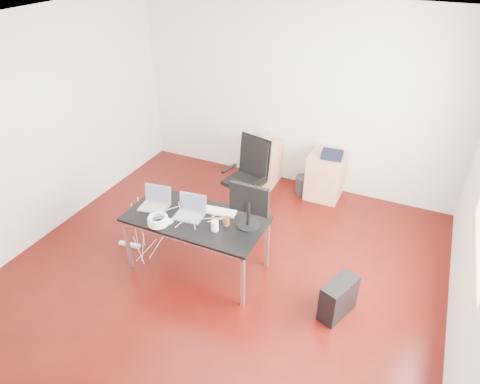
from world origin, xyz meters
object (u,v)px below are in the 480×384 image
at_px(office_chair, 248,173).
at_px(filing_cabinet_right, 325,176).
at_px(filing_cabinet_left, 262,162).
at_px(desk, 196,221).
at_px(pc_tower, 338,298).

relative_size(office_chair, filing_cabinet_right, 1.54).
relative_size(filing_cabinet_left, filing_cabinet_right, 1.00).
height_order(filing_cabinet_left, filing_cabinet_right, same).
relative_size(desk, office_chair, 1.48).
bearing_deg(filing_cabinet_right, pc_tower, -71.17).
bearing_deg(office_chair, filing_cabinet_right, 55.13).
xyz_separation_m(filing_cabinet_right, pc_tower, (0.77, -2.25, -0.13)).
relative_size(desk, filing_cabinet_left, 2.29).
xyz_separation_m(desk, filing_cabinet_right, (0.95, 2.22, -0.33)).
relative_size(desk, pc_tower, 3.56).
bearing_deg(pc_tower, desk, -160.30).
xyz_separation_m(filing_cabinet_left, pc_tower, (1.80, -2.25, -0.13)).
bearing_deg(filing_cabinet_right, filing_cabinet_left, 180.00).
bearing_deg(filing_cabinet_left, pc_tower, -51.42).
bearing_deg(filing_cabinet_left, desk, -87.86).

